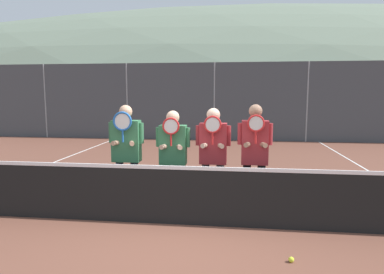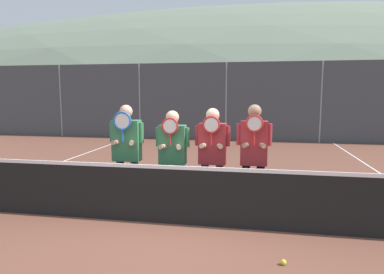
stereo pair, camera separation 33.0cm
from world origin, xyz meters
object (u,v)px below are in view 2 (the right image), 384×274
player_rightmost (254,153)px  car_left_of_center (191,115)px  player_center_right (212,151)px  player_center_left (173,152)px  tennis_ball_on_court (283,262)px  car_far_left (104,114)px  player_leftmost (127,148)px  car_center (293,116)px

player_rightmost → car_left_of_center: 12.33m
player_center_right → player_center_left: bearing=-176.8°
tennis_ball_on_court → car_left_of_center: bearing=105.1°
player_rightmost → car_left_of_center: size_ratio=0.41×
player_rightmost → tennis_ball_on_court: player_rightmost is taller
player_center_right → car_far_left: size_ratio=0.45×
player_center_right → car_left_of_center: player_center_right is taller
player_leftmost → player_rightmost: player_rightmost is taller
player_leftmost → player_center_right: size_ratio=1.03×
car_left_of_center → car_center: car_center is taller
player_center_right → car_left_of_center: (-2.55, 11.78, -0.17)m
car_left_of_center → car_center: bearing=-5.0°
car_far_left → car_center: car_center is taller
player_rightmost → car_left_of_center: bearing=105.2°
player_center_left → car_left_of_center: car_left_of_center is taller
player_rightmost → tennis_ball_on_court: size_ratio=27.27×
player_rightmost → car_left_of_center: player_rightmost is taller
player_center_right → car_far_left: (-7.32, 11.69, -0.18)m
player_rightmost → car_center: player_rightmost is taller
car_center → tennis_ball_on_court: bearing=-96.4°
car_left_of_center → car_center: 5.08m
player_leftmost → car_center: size_ratio=0.40×
player_center_left → car_center: car_center is taller
player_center_left → player_center_right: size_ratio=0.98×
tennis_ball_on_court → player_center_right: bearing=123.4°
player_leftmost → tennis_ball_on_court: 3.11m
car_left_of_center → player_rightmost: bearing=-74.8°
player_center_right → car_far_left: 13.79m
player_center_right → car_center: bearing=77.5°
tennis_ball_on_court → player_rightmost: bearing=104.3°
player_leftmost → tennis_ball_on_court: bearing=-30.6°
player_leftmost → car_far_left: size_ratio=0.46×
player_center_left → tennis_ball_on_court: player_center_left is taller
player_center_right → car_far_left: bearing=122.0°
player_center_left → tennis_ball_on_court: size_ratio=25.63×
player_center_left → car_left_of_center: 11.97m
player_center_right → player_rightmost: player_rightmost is taller
car_far_left → tennis_ball_on_court: size_ratio=58.87×
player_leftmost → car_center: car_center is taller
player_center_right → tennis_ball_on_court: (1.06, -1.60, -1.03)m
player_center_left → tennis_ball_on_court: 2.54m
player_center_left → car_far_left: player_center_left is taller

